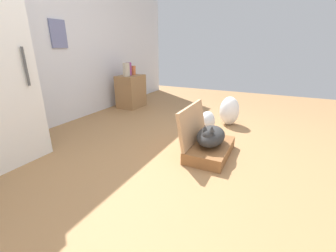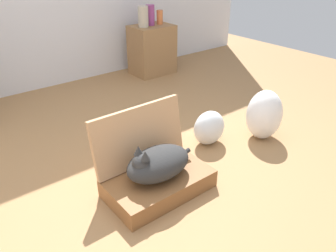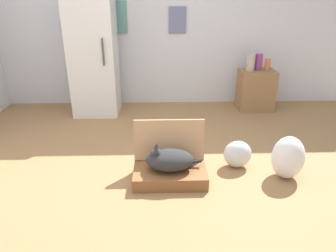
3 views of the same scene
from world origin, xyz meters
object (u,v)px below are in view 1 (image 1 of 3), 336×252
Objects in this scene: cat at (211,136)px; vase_short at (134,70)px; plastic_bag_white at (207,121)px; plastic_bag_clear at (229,111)px; vase_round at (129,69)px; suitcase_base at (210,150)px; side_table at (131,91)px; vase_tall at (126,70)px.

cat is 3.16× the size of vase_short.
plastic_bag_white is (0.70, 0.24, -0.08)m from cat.
vase_round is at bearing 82.75° from plastic_bag_clear.
cat is at bearing 178.20° from suitcase_base.
side_table is 3.62× the size of vase_short.
plastic_bag_white is at bearing -111.40° from side_table.
vase_tall is (0.12, 1.89, 0.50)m from plastic_bag_clear.
vase_tall is 0.26m from vase_short.
vase_short is at bearing 78.97° from plastic_bag_clear.
plastic_bag_clear is 1.92m from side_table.
cat is at bearing -124.85° from vase_round.
vase_round reaches higher than suitcase_base.
vase_round is (-0.13, 0.02, 0.03)m from vase_short.
side_table is (1.36, 1.94, 0.07)m from cat.
cat is at bearing -161.12° from plastic_bag_white.
vase_round reaches higher than vase_short.
suitcase_base is at bearing -1.80° from cat.
vase_round is at bearing 55.36° from suitcase_base.
plastic_bag_clear is 2.00m from vase_short.
cat is 2.22× the size of vase_round.
vase_short is (1.48, 1.94, 0.61)m from suitcase_base.
vase_short is 0.70× the size of vase_round.
vase_tall is (1.24, 1.92, 0.49)m from cat.
plastic_bag_white is at bearing -111.15° from vase_round.
vase_short is 0.13m from vase_round.
cat is 2.21× the size of vase_tall.
plastic_bag_white is at bearing 19.17° from suitcase_base.
suitcase_base is 1.14× the size of side_table.
suitcase_base is 2.37m from side_table.
vase_tall reaches higher than vase_short.
cat is at bearing -178.43° from plastic_bag_clear.
plastic_bag_clear is (0.42, -0.21, 0.07)m from plastic_bag_white.
vase_tall reaches higher than plastic_bag_clear.
vase_round reaches higher than plastic_bag_white.
suitcase_base is 1.30× the size of cat.
side_table reaches higher than cat.
suitcase_base is 2.87× the size of vase_tall.
vase_short is at bearing 52.46° from cat.
side_table reaches higher than plastic_bag_clear.
plastic_bag_white is 0.47× the size of side_table.
vase_round is (0.13, 0.04, -0.00)m from vase_tall.
cat is at bearing -127.54° from vase_short.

